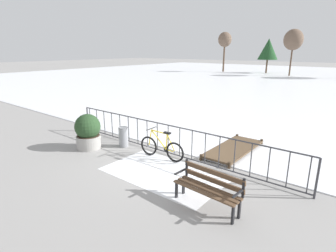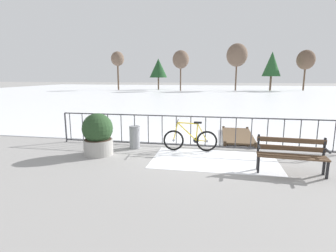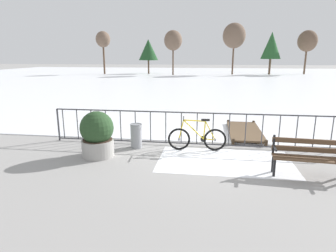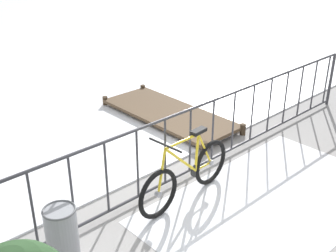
# 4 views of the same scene
# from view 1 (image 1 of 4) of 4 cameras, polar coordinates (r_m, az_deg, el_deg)

# --- Properties ---
(ground_plane) EXTENTS (160.00, 160.00, 0.00)m
(ground_plane) POSITION_cam_1_polar(r_m,az_deg,el_deg) (9.21, 0.03, -6.12)
(ground_plane) COLOR gray
(frozen_pond) EXTENTS (80.00, 56.00, 0.03)m
(frozen_pond) POSITION_cam_1_polar(r_m,az_deg,el_deg) (35.64, 30.17, 8.26)
(frozen_pond) COLOR white
(frozen_pond) RESTS_ON ground
(snow_patch) EXTENTS (3.50, 2.04, 0.01)m
(snow_patch) POSITION_cam_1_polar(r_m,az_deg,el_deg) (7.90, -0.89, -10.01)
(snow_patch) COLOR white
(snow_patch) RESTS_ON ground
(railing_fence) EXTENTS (9.06, 0.06, 1.07)m
(railing_fence) POSITION_cam_1_polar(r_m,az_deg,el_deg) (9.01, 0.03, -2.82)
(railing_fence) COLOR #38383D
(railing_fence) RESTS_ON ground
(bicycle_near_railing) EXTENTS (1.71, 0.52, 0.97)m
(bicycle_near_railing) POSITION_cam_1_polar(r_m,az_deg,el_deg) (8.79, -1.39, -4.66)
(bicycle_near_railing) COLOR black
(bicycle_near_railing) RESTS_ON ground
(park_bench) EXTENTS (1.63, 0.59, 0.89)m
(park_bench) POSITION_cam_1_polar(r_m,az_deg,el_deg) (6.25, 8.68, -12.37)
(park_bench) COLOR brown
(park_bench) RESTS_ON ground
(planter_with_shrub) EXTENTS (0.91, 0.91, 1.27)m
(planter_with_shrub) POSITION_cam_1_polar(r_m,az_deg,el_deg) (10.04, -16.65, -1.14)
(planter_with_shrub) COLOR #9E9B96
(planter_with_shrub) RESTS_ON ground
(trash_bin) EXTENTS (0.35, 0.35, 0.73)m
(trash_bin) POSITION_cam_1_polar(r_m,az_deg,el_deg) (10.00, -9.46, -2.27)
(trash_bin) COLOR gray
(trash_bin) RESTS_ON ground
(wooden_dock) EXTENTS (1.10, 2.81, 0.20)m
(wooden_dock) POSITION_cam_1_polar(r_m,az_deg,el_deg) (9.71, 13.79, -4.67)
(wooden_dock) COLOR brown
(wooden_dock) RESTS_ON ground
(tree_far_west) EXTENTS (2.08, 2.08, 6.14)m
(tree_far_west) POSITION_cam_1_polar(r_m,az_deg,el_deg) (45.06, 12.00, 17.45)
(tree_far_west) COLOR brown
(tree_far_west) RESTS_ON ground
(tree_far_east) EXTENTS (2.90, 2.90, 5.06)m
(tree_far_east) POSITION_cam_1_polar(r_m,az_deg,el_deg) (44.18, 20.55, 15.05)
(tree_far_east) COLOR brown
(tree_far_east) RESTS_ON ground
(tree_extra) EXTENTS (2.47, 2.47, 6.09)m
(tree_extra) POSITION_cam_1_polar(r_m,az_deg,el_deg) (40.61, 25.12, 16.26)
(tree_extra) COLOR brown
(tree_extra) RESTS_ON ground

